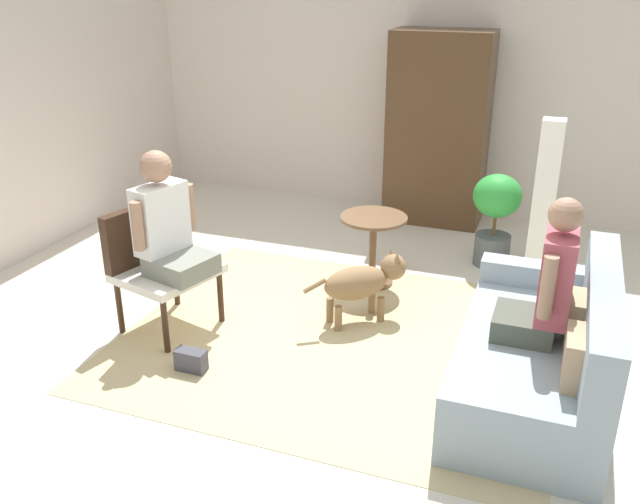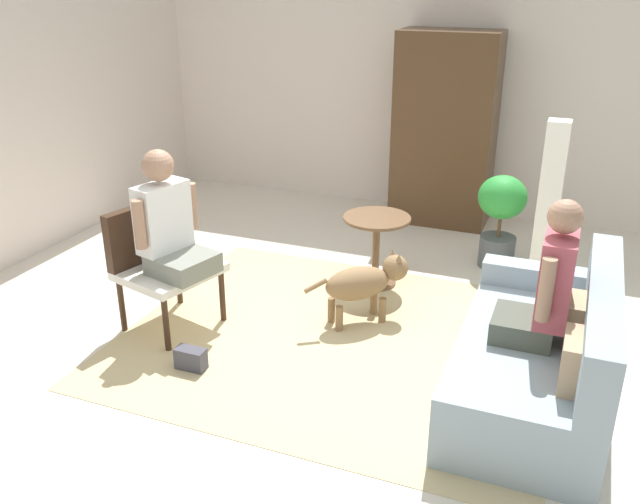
% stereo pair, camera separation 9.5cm
% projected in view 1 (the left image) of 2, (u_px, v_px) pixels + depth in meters
% --- Properties ---
extents(ground_plane, '(7.47, 7.47, 0.00)m').
position_uv_depth(ground_plane, '(330.00, 338.00, 4.90)').
color(ground_plane, beige).
extents(back_wall, '(6.83, 0.12, 2.74)m').
position_uv_depth(back_wall, '(431.00, 81.00, 7.11)').
color(back_wall, silver).
rests_on(back_wall, ground).
extents(area_rug, '(3.03, 2.57, 0.01)m').
position_uv_depth(area_rug, '(339.00, 339.00, 4.88)').
color(area_rug, '#C6B284').
rests_on(area_rug, ground).
extents(couch, '(0.87, 1.67, 0.85)m').
position_uv_depth(couch, '(542.00, 356.00, 4.10)').
color(couch, '#8EA0AD').
rests_on(couch, ground).
extents(armchair, '(0.73, 0.78, 0.90)m').
position_uv_depth(armchair, '(156.00, 257.00, 4.91)').
color(armchair, '#382316').
rests_on(armchair, ground).
extents(person_on_couch, '(0.42, 0.52, 0.88)m').
position_uv_depth(person_on_couch, '(547.00, 283.00, 3.91)').
color(person_on_couch, '#495045').
extents(person_on_armchair, '(0.55, 0.55, 0.87)m').
position_uv_depth(person_on_armchair, '(167.00, 225.00, 4.72)').
color(person_on_armchair, gray).
extents(round_end_table, '(0.55, 0.55, 0.60)m').
position_uv_depth(round_end_table, '(373.00, 241.00, 5.61)').
color(round_end_table, brown).
rests_on(round_end_table, ground).
extents(dog, '(0.64, 0.62, 0.52)m').
position_uv_depth(dog, '(363.00, 281.00, 5.03)').
color(dog, olive).
rests_on(dog, ground).
extents(potted_plant, '(0.42, 0.42, 0.84)m').
position_uv_depth(potted_plant, '(496.00, 212.00, 5.93)').
color(potted_plant, '#4C5156').
rests_on(potted_plant, ground).
extents(column_lamp, '(0.20, 0.20, 1.38)m').
position_uv_depth(column_lamp, '(544.00, 204.00, 5.56)').
color(column_lamp, '#4C4742').
rests_on(column_lamp, ground).
extents(armoire_cabinet, '(0.98, 0.56, 1.93)m').
position_uv_depth(armoire_cabinet, '(438.00, 129.00, 6.85)').
color(armoire_cabinet, '#4C331E').
rests_on(armoire_cabinet, ground).
extents(handbag, '(0.20, 0.10, 0.15)m').
position_uv_depth(handbag, '(191.00, 361.00, 4.48)').
color(handbag, '#3F3F4C').
rests_on(handbag, ground).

